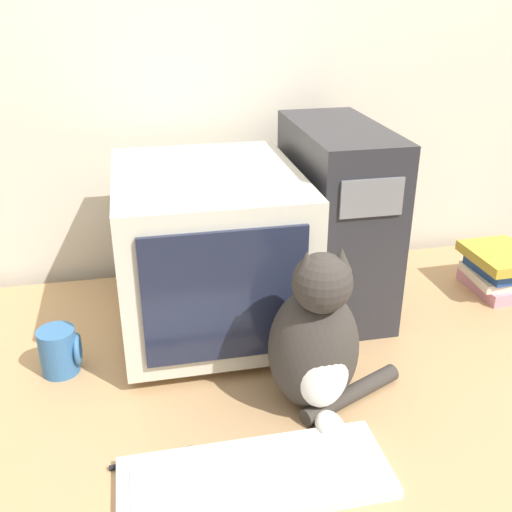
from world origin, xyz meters
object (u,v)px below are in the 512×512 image
at_px(pen, 151,458).
at_px(mug, 60,351).
at_px(cat, 317,344).
at_px(crt_monitor, 209,250).
at_px(keyboard, 255,477).
at_px(computer_tower, 335,218).
at_px(book_stack, 498,270).

height_order(pen, mug, mug).
bearing_deg(cat, crt_monitor, 112.09).
relative_size(crt_monitor, keyboard, 1.08).
xyz_separation_m(crt_monitor, computer_tower, (0.32, 0.06, 0.03)).
height_order(keyboard, cat, cat).
xyz_separation_m(keyboard, book_stack, (0.76, 0.52, 0.05)).
relative_size(computer_tower, book_stack, 2.33).
bearing_deg(pen, cat, 14.69).
bearing_deg(cat, pen, -167.28).
height_order(cat, pen, cat).
bearing_deg(keyboard, mug, 130.99).
bearing_deg(pen, mug, 119.50).
relative_size(computer_tower, mug, 4.46).
distance_m(computer_tower, pen, 0.72).
bearing_deg(mug, book_stack, 7.03).
height_order(computer_tower, keyboard, computer_tower).
xyz_separation_m(pen, mug, (-0.17, 0.30, 0.05)).
xyz_separation_m(crt_monitor, keyboard, (0.00, -0.51, -0.19)).
bearing_deg(keyboard, pen, 152.64).
distance_m(keyboard, cat, 0.26).
xyz_separation_m(book_stack, pen, (-0.92, -0.43, -0.06)).
height_order(crt_monitor, keyboard, crt_monitor).
bearing_deg(keyboard, book_stack, 34.36).
bearing_deg(computer_tower, crt_monitor, -169.68).
relative_size(book_stack, mug, 1.92).
distance_m(keyboard, book_stack, 0.92).
bearing_deg(book_stack, crt_monitor, -179.12).
bearing_deg(book_stack, cat, -149.99).
xyz_separation_m(crt_monitor, book_stack, (0.76, 0.01, -0.14)).
relative_size(computer_tower, keyboard, 1.00).
xyz_separation_m(computer_tower, mug, (-0.65, -0.18, -0.17)).
distance_m(keyboard, pen, 0.19).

